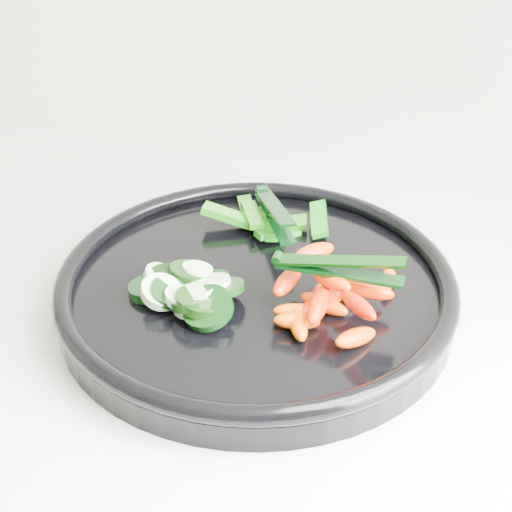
% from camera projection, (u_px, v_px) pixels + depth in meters
% --- Properties ---
extents(veggie_tray, '(0.47, 0.47, 0.04)m').
position_uv_depth(veggie_tray, '(256.00, 287.00, 0.67)').
color(veggie_tray, black).
rests_on(veggie_tray, counter).
extents(cucumber_pile, '(0.13, 0.10, 0.04)m').
position_uv_depth(cucumber_pile, '(182.00, 289.00, 0.65)').
color(cucumber_pile, black).
rests_on(cucumber_pile, veggie_tray).
extents(carrot_pile, '(0.11, 0.14, 0.05)m').
position_uv_depth(carrot_pile, '(329.00, 296.00, 0.62)').
color(carrot_pile, '#F32A00').
rests_on(carrot_pile, veggie_tray).
extents(pepper_pile, '(0.14, 0.09, 0.03)m').
position_uv_depth(pepper_pile, '(265.00, 219.00, 0.75)').
color(pepper_pile, '#0D6509').
rests_on(pepper_pile, veggie_tray).
extents(tong_carrot, '(0.11, 0.02, 0.02)m').
position_uv_depth(tong_carrot, '(335.00, 266.00, 0.60)').
color(tong_carrot, black).
rests_on(tong_carrot, carrot_pile).
extents(tong_pepper, '(0.07, 0.10, 0.02)m').
position_uv_depth(tong_pepper, '(273.00, 210.00, 0.74)').
color(tong_pepper, black).
rests_on(tong_pepper, pepper_pile).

